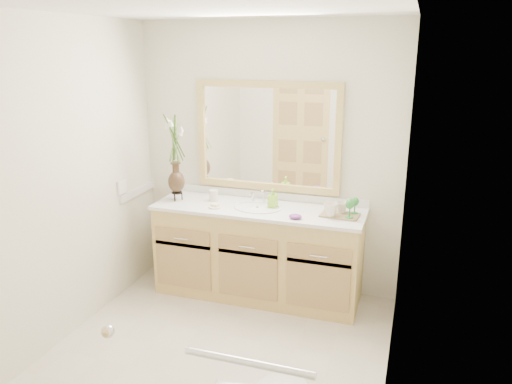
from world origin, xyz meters
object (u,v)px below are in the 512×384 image
(tray, at_px, (340,215))
(tumbler, at_px, (214,195))
(flower_vase, at_px, (175,147))
(soap_bottle, at_px, (273,199))

(tray, bearing_deg, tumbler, -177.80)
(flower_vase, relative_size, soap_bottle, 4.90)
(flower_vase, height_order, tray, flower_vase)
(flower_vase, bearing_deg, soap_bottle, 4.99)
(flower_vase, distance_m, tumbler, 0.55)
(flower_vase, bearing_deg, tray, 0.80)
(tumbler, bearing_deg, tray, -3.20)
(tumbler, relative_size, tray, 0.32)
(flower_vase, distance_m, soap_bottle, 0.98)
(soap_bottle, bearing_deg, tray, -1.76)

